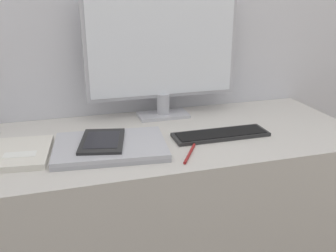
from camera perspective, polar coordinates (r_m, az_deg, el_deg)
desk at (r=1.48m, az=-0.92°, el=-14.43°), size 1.42×0.58×0.72m
monitor at (r=1.45m, az=-0.83°, el=11.74°), size 0.59×0.11×0.50m
keyboard at (r=1.32m, az=8.03°, el=-1.27°), size 0.34×0.10×0.01m
laptop at (r=1.21m, az=-8.78°, el=-3.12°), size 0.37×0.28×0.02m
ereader at (r=1.21m, az=-9.98°, el=-2.24°), size 0.17×0.22×0.01m
notebook at (r=1.24m, az=-21.49°, el=-3.84°), size 0.19×0.25×0.02m
pen at (r=1.16m, az=3.33°, el=-4.18°), size 0.08×0.13×0.01m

